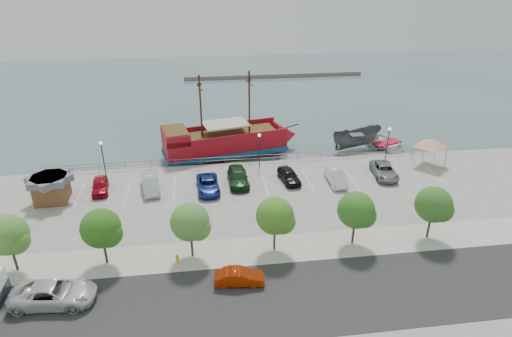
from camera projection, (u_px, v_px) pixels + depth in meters
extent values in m
plane|color=#486366|center=(268.00, 201.00, 46.45)|extent=(160.00, 160.00, 0.00)
cube|color=#2C2C2C|center=(301.00, 297.00, 31.74)|extent=(100.00, 8.00, 0.04)
cube|color=beige|center=(285.00, 248.00, 37.09)|extent=(100.00, 4.00, 0.05)
cylinder|color=slate|center=(258.00, 155.00, 52.56)|extent=(50.00, 0.06, 0.06)
cylinder|color=slate|center=(258.00, 158.00, 52.73)|extent=(50.00, 0.06, 0.06)
cube|color=slate|center=(274.00, 75.00, 96.51)|extent=(40.00, 3.00, 0.80)
cube|color=maroon|center=(225.00, 144.00, 56.19)|extent=(16.40, 8.17, 2.55)
cube|color=navy|center=(225.00, 149.00, 56.56)|extent=(16.75, 8.53, 0.59)
cone|color=maroon|center=(285.00, 135.00, 58.84)|extent=(4.08, 5.28, 4.71)
cube|color=maroon|center=(175.00, 136.00, 53.38)|extent=(3.93, 5.43, 1.37)
cube|color=#553B16|center=(175.00, 130.00, 53.06)|extent=(3.66, 5.00, 0.12)
cube|color=#553B16|center=(228.00, 134.00, 55.76)|extent=(13.40, 6.97, 0.15)
cube|color=maroon|center=(220.00, 126.00, 57.48)|extent=(15.39, 3.57, 0.69)
cube|color=maroon|center=(230.00, 138.00, 53.49)|extent=(15.39, 3.57, 0.69)
cylinder|color=#382111|center=(249.00, 102.00, 54.93)|extent=(0.28, 0.28, 8.05)
cylinder|color=#382111|center=(201.00, 107.00, 52.97)|extent=(0.28, 0.28, 8.05)
cylinder|color=#382111|center=(249.00, 83.00, 53.86)|extent=(0.77, 2.91, 0.14)
cylinder|color=#382111|center=(200.00, 88.00, 51.90)|extent=(0.77, 2.91, 0.14)
cube|color=beige|center=(226.00, 124.00, 55.05)|extent=(6.37, 4.87, 0.12)
cylinder|color=#382111|center=(290.00, 127.00, 58.54)|extent=(2.42, 0.68, 0.58)
imported|color=#4C5052|center=(356.00, 140.00, 58.46)|extent=(7.80, 4.27, 2.86)
imported|color=silver|center=(386.00, 145.00, 58.61)|extent=(7.06, 8.21, 1.43)
cube|color=gray|center=(150.00, 169.00, 52.99)|extent=(8.09, 4.55, 0.44)
cube|color=gray|center=(310.00, 160.00, 55.38)|extent=(7.99, 4.01, 0.44)
cube|color=gray|center=(369.00, 157.00, 56.33)|extent=(7.74, 2.25, 0.44)
cube|color=brown|center=(52.00, 191.00, 44.09)|extent=(3.14, 3.14, 2.22)
cube|color=slate|center=(49.00, 179.00, 43.49)|extent=(3.56, 3.56, 0.71)
cylinder|color=slate|center=(414.00, 151.00, 53.25)|extent=(0.08, 0.08, 2.38)
cylinder|color=slate|center=(436.00, 150.00, 53.32)|extent=(0.08, 0.08, 2.38)
cylinder|color=slate|center=(422.00, 160.00, 50.73)|extent=(0.08, 0.08, 2.38)
cylinder|color=slate|center=(445.00, 160.00, 50.80)|extent=(0.08, 0.08, 2.38)
pyramid|color=silver|center=(432.00, 139.00, 51.10)|extent=(4.98, 4.98, 0.97)
imported|color=silver|center=(53.00, 293.00, 30.85)|extent=(6.18, 3.20, 1.66)
imported|color=#A42604|center=(239.00, 277.00, 32.78)|extent=(3.96, 1.71, 1.27)
cylinder|color=gold|center=(177.00, 260.00, 35.15)|extent=(0.26, 0.26, 0.66)
sphere|color=gold|center=(177.00, 256.00, 35.00)|extent=(0.29, 0.29, 0.29)
cylinder|color=black|center=(104.00, 160.00, 48.82)|extent=(0.12, 0.12, 4.00)
sphere|color=#FFF2CC|center=(101.00, 143.00, 47.90)|extent=(0.36, 0.36, 0.36)
cylinder|color=black|center=(259.00, 152.00, 50.94)|extent=(0.12, 0.12, 4.00)
sphere|color=#FFF2CC|center=(259.00, 135.00, 50.02)|extent=(0.36, 0.36, 0.36)
cylinder|color=black|center=(387.00, 145.00, 52.82)|extent=(0.12, 0.12, 4.00)
sphere|color=#FFF2CC|center=(390.00, 129.00, 51.91)|extent=(0.36, 0.36, 0.36)
cylinder|color=#473321|center=(15.00, 259.00, 34.02)|extent=(0.20, 0.20, 2.20)
sphere|color=#447228|center=(7.00, 235.00, 33.02)|extent=(3.20, 3.20, 3.20)
sphere|color=#447228|center=(15.00, 241.00, 33.00)|extent=(2.20, 2.20, 2.20)
cylinder|color=#473321|center=(105.00, 252.00, 34.85)|extent=(0.20, 0.20, 2.20)
sphere|color=#275B17|center=(101.00, 228.00, 33.84)|extent=(3.20, 3.20, 3.20)
sphere|color=#275B17|center=(109.00, 234.00, 33.82)|extent=(2.20, 2.20, 2.20)
cylinder|color=#473321|center=(192.00, 245.00, 35.67)|extent=(0.20, 0.20, 2.20)
sphere|color=#45762E|center=(190.00, 222.00, 34.67)|extent=(3.20, 3.20, 3.20)
sphere|color=#45762E|center=(198.00, 227.00, 34.65)|extent=(2.20, 2.20, 2.20)
cylinder|color=#473321|center=(274.00, 239.00, 36.50)|extent=(0.20, 0.20, 2.20)
sphere|color=#3A701E|center=(275.00, 216.00, 35.49)|extent=(3.20, 3.20, 3.20)
sphere|color=#3A701E|center=(283.00, 221.00, 35.47)|extent=(2.20, 2.20, 2.20)
cylinder|color=#473321|center=(353.00, 233.00, 37.32)|extent=(0.20, 0.20, 2.20)
sphere|color=#2A621D|center=(356.00, 210.00, 36.32)|extent=(3.20, 3.20, 3.20)
sphere|color=#2A621D|center=(364.00, 215.00, 36.30)|extent=(2.20, 2.20, 2.20)
cylinder|color=#473321|center=(429.00, 227.00, 38.15)|extent=(0.20, 0.20, 2.20)
sphere|color=#305C21|center=(433.00, 204.00, 37.14)|extent=(3.20, 3.20, 3.20)
sphere|color=#305C21|center=(441.00, 210.00, 37.12)|extent=(2.20, 2.20, 2.20)
imported|color=#9C0916|center=(100.00, 186.00, 45.97)|extent=(2.23, 4.31, 1.40)
imported|color=silver|center=(150.00, 184.00, 46.18)|extent=(2.50, 5.06, 1.59)
imported|color=navy|center=(208.00, 185.00, 46.14)|extent=(2.62, 5.19, 1.41)
imported|color=#153418|center=(238.00, 177.00, 47.65)|extent=(2.27, 5.37, 1.54)
imported|color=black|center=(289.00, 176.00, 48.07)|extent=(2.38, 4.50, 1.46)
imported|color=white|center=(336.00, 176.00, 47.81)|extent=(1.67, 4.66, 1.53)
imported|color=gray|center=(384.00, 171.00, 49.23)|extent=(3.00, 5.40, 1.43)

